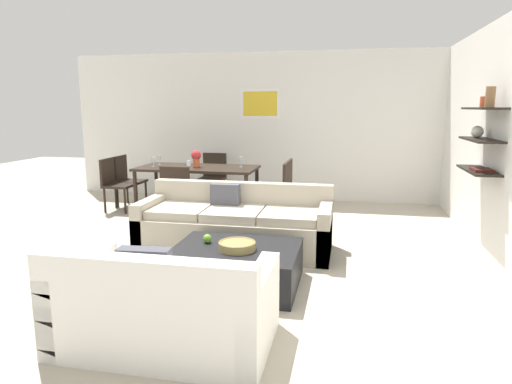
% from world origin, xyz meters
% --- Properties ---
extents(ground_plane, '(18.00, 18.00, 0.00)m').
position_xyz_m(ground_plane, '(0.00, 0.00, 0.00)').
color(ground_plane, '#BCB29E').
extents(back_wall_unit, '(8.40, 0.09, 2.70)m').
position_xyz_m(back_wall_unit, '(0.30, 3.53, 1.35)').
color(back_wall_unit, silver).
rests_on(back_wall_unit, ground).
extents(right_wall_shelf_unit, '(0.34, 8.20, 2.70)m').
position_xyz_m(right_wall_shelf_unit, '(3.03, 0.60, 1.35)').
color(right_wall_shelf_unit, silver).
rests_on(right_wall_shelf_unit, ground).
extents(sofa_beige, '(2.30, 0.90, 0.78)m').
position_xyz_m(sofa_beige, '(0.08, 0.34, 0.29)').
color(sofa_beige, '#B2A893').
rests_on(sofa_beige, ground).
extents(loveseat_white, '(1.52, 0.90, 0.78)m').
position_xyz_m(loveseat_white, '(0.13, -1.96, 0.29)').
color(loveseat_white, white).
rests_on(loveseat_white, ground).
extents(coffee_table, '(1.21, 0.97, 0.38)m').
position_xyz_m(coffee_table, '(0.36, -0.76, 0.19)').
color(coffee_table, black).
rests_on(coffee_table, ground).
extents(decorative_bowl, '(0.36, 0.36, 0.08)m').
position_xyz_m(decorative_bowl, '(0.39, -0.82, 0.42)').
color(decorative_bowl, '#99844C').
rests_on(decorative_bowl, coffee_table).
extents(apple_on_coffee_table, '(0.09, 0.09, 0.09)m').
position_xyz_m(apple_on_coffee_table, '(0.04, -0.66, 0.42)').
color(apple_on_coffee_table, '#669E2D').
rests_on(apple_on_coffee_table, coffee_table).
extents(dining_table, '(1.94, 0.93, 0.75)m').
position_xyz_m(dining_table, '(-1.02, 2.16, 0.68)').
color(dining_table, black).
rests_on(dining_table, ground).
extents(dining_chair_right_near, '(0.44, 0.44, 0.88)m').
position_xyz_m(dining_chair_right_near, '(0.36, 1.95, 0.50)').
color(dining_chair_right_near, black).
rests_on(dining_chair_right_near, ground).
extents(dining_chair_head, '(0.44, 0.44, 0.88)m').
position_xyz_m(dining_chair_head, '(-1.02, 3.04, 0.50)').
color(dining_chair_head, black).
rests_on(dining_chair_head, ground).
extents(dining_chair_right_far, '(0.44, 0.44, 0.88)m').
position_xyz_m(dining_chair_right_far, '(0.36, 2.37, 0.50)').
color(dining_chair_right_far, black).
rests_on(dining_chair_right_far, ground).
extents(dining_chair_foot, '(0.44, 0.44, 0.88)m').
position_xyz_m(dining_chair_foot, '(-1.02, 1.29, 0.50)').
color(dining_chair_foot, black).
rests_on(dining_chair_foot, ground).
extents(dining_chair_left_near, '(0.44, 0.44, 0.88)m').
position_xyz_m(dining_chair_left_near, '(-2.40, 1.95, 0.50)').
color(dining_chair_left_near, black).
rests_on(dining_chair_left_near, ground).
extents(dining_chair_left_far, '(0.44, 0.44, 0.88)m').
position_xyz_m(dining_chair_left_far, '(-2.40, 2.37, 0.50)').
color(dining_chair_left_far, black).
rests_on(dining_chair_left_far, ground).
extents(wine_glass_left_near, '(0.06, 0.06, 0.16)m').
position_xyz_m(wine_glass_left_near, '(-1.73, 2.05, 0.86)').
color(wine_glass_left_near, silver).
rests_on(wine_glass_left_near, dining_table).
extents(wine_glass_left_far, '(0.06, 0.06, 0.16)m').
position_xyz_m(wine_glass_left_far, '(-1.73, 2.28, 0.87)').
color(wine_glass_left_far, silver).
rests_on(wine_glass_left_far, dining_table).
extents(wine_glass_right_far, '(0.06, 0.06, 0.18)m').
position_xyz_m(wine_glass_right_far, '(-0.31, 2.28, 0.87)').
color(wine_glass_right_far, silver).
rests_on(wine_glass_right_far, dining_table).
extents(wine_glass_foot, '(0.06, 0.06, 0.15)m').
position_xyz_m(wine_glass_foot, '(-1.02, 1.76, 0.85)').
color(wine_glass_foot, silver).
rests_on(wine_glass_foot, dining_table).
extents(centerpiece_vase, '(0.16, 0.16, 0.28)m').
position_xyz_m(centerpiece_vase, '(-1.03, 2.14, 0.91)').
color(centerpiece_vase, '#D85933').
rests_on(centerpiece_vase, dining_table).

